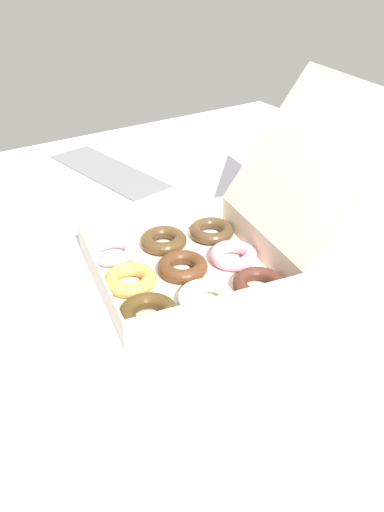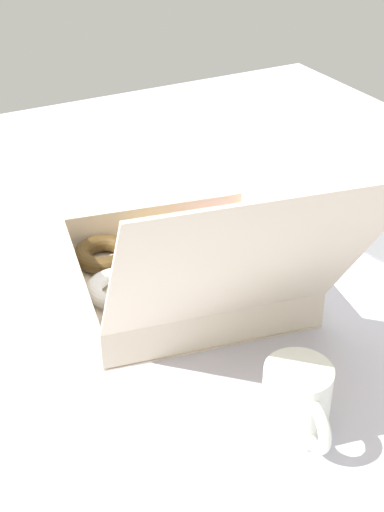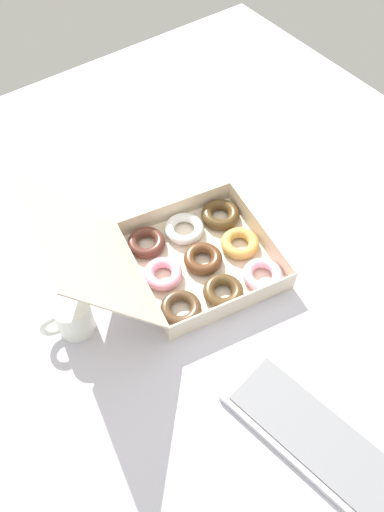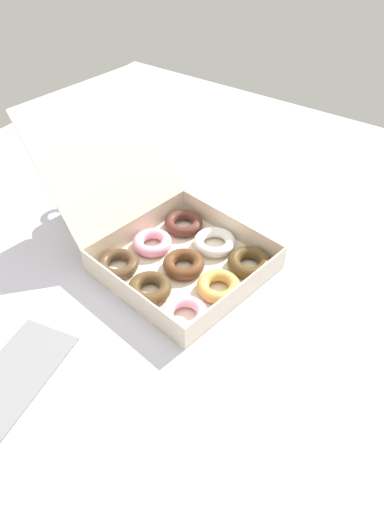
% 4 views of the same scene
% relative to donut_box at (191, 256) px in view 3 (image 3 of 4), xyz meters
% --- Properties ---
extents(ground_plane, '(1.80, 1.80, 0.02)m').
position_rel_donut_box_xyz_m(ground_plane, '(0.03, -0.03, -0.05)').
color(ground_plane, silver).
extents(donut_box, '(0.42, 0.57, 0.34)m').
position_rel_donut_box_xyz_m(donut_box, '(0.00, 0.00, 0.00)').
color(donut_box, beige).
rests_on(donut_box, ground_plane).
extents(keyboard, '(0.45, 0.22, 0.02)m').
position_rel_donut_box_xyz_m(keyboard, '(-0.51, 0.04, -0.03)').
color(keyboard, '#B7B8C0').
rests_on(keyboard, ground_plane).
extents(coffee_mug, '(0.08, 0.12, 0.10)m').
position_rel_donut_box_xyz_m(coffee_mug, '(0.02, 0.32, 0.01)').
color(coffee_mug, white).
rests_on(coffee_mug, ground_plane).
extents(paper_napkin, '(0.18, 0.17, 0.00)m').
position_rel_donut_box_xyz_m(paper_napkin, '(-0.20, -0.32, -0.04)').
color(paper_napkin, white).
rests_on(paper_napkin, ground_plane).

